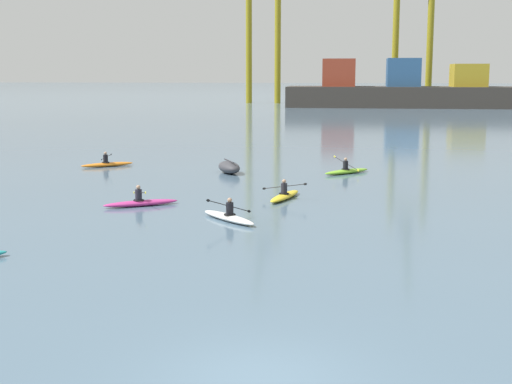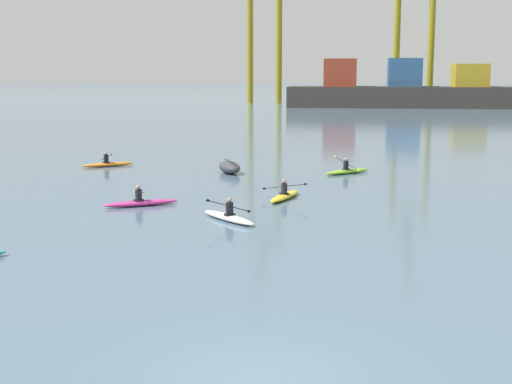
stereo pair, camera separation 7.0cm
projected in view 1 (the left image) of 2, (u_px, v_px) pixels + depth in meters
The scene contains 10 objects.
ground_plane at pixel (260, 379), 13.87m from camera, with size 800.00×800.00×0.00m, color slate.
container_barge at pixel (401, 91), 122.12m from camera, with size 39.59×9.89×8.32m.
gantry_crane_west at pixel (263, 5), 136.35m from camera, with size 6.86×16.46×37.03m.
gantry_crane_west_mid at pixel (414, 16), 130.79m from camera, with size 7.48×16.35×34.35m.
capsized_dinghy at pixel (229, 167), 42.25m from camera, with size 2.13×2.82×0.76m.
kayak_lime at pixel (347, 171), 42.04m from camera, with size 2.85×2.81×1.00m.
kayak_magenta at pixel (141, 202), 31.84m from camera, with size 3.22×2.28×0.95m.
kayak_orange at pixel (107, 164), 45.21m from camera, with size 3.07×2.54×0.96m.
kayak_white at pixel (229, 216), 28.67m from camera, with size 2.82×2.84×1.03m.
kayak_yellow at pixel (285, 195), 33.63m from camera, with size 2.20×3.44×0.95m.
Camera 1 is at (1.72, -12.95, 5.91)m, focal length 49.87 mm.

